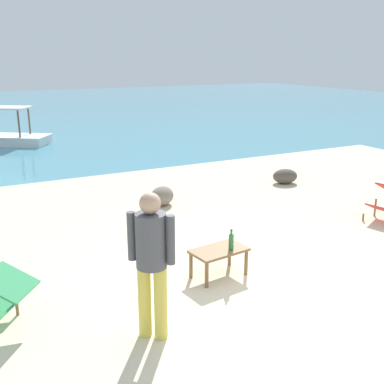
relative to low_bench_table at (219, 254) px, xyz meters
name	(u,v)px	position (x,y,z in m)	size (l,w,h in m)	color
sand_beach	(273,293)	(0.39, -0.72, -0.35)	(18.00, 14.00, 0.04)	beige
water_surface	(20,114)	(0.39, 21.28, -0.37)	(60.00, 36.00, 0.03)	teal
low_bench_table	(219,254)	(0.00, 0.00, 0.00)	(0.81, 0.53, 0.39)	brown
bottle	(231,242)	(0.13, -0.09, 0.18)	(0.07, 0.07, 0.30)	#2D6B38
person_standing	(151,255)	(-1.36, -0.91, 0.62)	(0.40, 0.37, 1.62)	#DBC64C
shore_rock_large	(162,196)	(0.61, 3.28, -0.14)	(0.58, 0.44, 0.38)	gray
shore_rock_medium	(285,176)	(3.91, 3.47, -0.16)	(0.60, 0.45, 0.34)	brown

